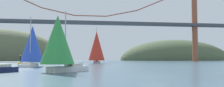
# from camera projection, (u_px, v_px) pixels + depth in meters

# --- Properties ---
(ground_plane) EXTENTS (360.00, 360.00, 0.00)m
(ground_plane) POSITION_uv_depth(u_px,v_px,m) (154.00, 76.00, 23.25)
(ground_plane) COLOR #426075
(headland_right) EXTENTS (75.44, 44.00, 27.94)m
(headland_right) POSITION_uv_depth(u_px,v_px,m) (175.00, 60.00, 165.55)
(headland_right) COLOR #4C5B3D
(headland_right) RESTS_ON ground_plane
(suspension_bridge) EXTENTS (143.44, 6.00, 41.97)m
(suspension_bridge) POSITION_uv_depth(u_px,v_px,m) (90.00, 21.00, 118.14)
(suspension_bridge) COLOR brown
(suspension_bridge) RESTS_ON ground_plane
(sailboat_scarlet_sail) EXTENTS (5.09, 8.71, 11.10)m
(sailboat_scarlet_sail) POSITION_uv_depth(u_px,v_px,m) (97.00, 47.00, 73.05)
(sailboat_scarlet_sail) COLOR white
(sailboat_scarlet_sail) RESTS_ON ground_plane
(sailboat_green_sail) EXTENTS (6.59, 6.68, 7.35)m
(sailboat_green_sail) POSITION_uv_depth(u_px,v_px,m) (58.00, 42.00, 28.60)
(sailboat_green_sail) COLOR white
(sailboat_green_sail) RESTS_ON ground_plane
(sailboat_blue_spinnaker) EXTENTS (4.70, 8.37, 9.60)m
(sailboat_blue_spinnaker) POSITION_uv_depth(u_px,v_px,m) (32.00, 45.00, 48.23)
(sailboat_blue_spinnaker) COLOR white
(sailboat_blue_spinnaker) RESTS_ON ground_plane
(channel_buoy) EXTENTS (1.10, 1.10, 2.64)m
(channel_buoy) POSITION_uv_depth(u_px,v_px,m) (20.00, 64.00, 52.72)
(channel_buoy) COLOR gold
(channel_buoy) RESTS_ON ground_plane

